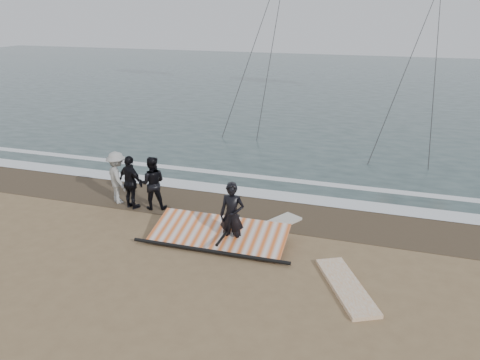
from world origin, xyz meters
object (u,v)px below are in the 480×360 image
(man_main, at_px, (232,215))
(board_white, at_px, (346,286))
(sail_rig, at_px, (218,233))
(board_cream, at_px, (270,227))

(man_main, distance_m, board_white, 3.67)
(man_main, relative_size, sail_rig, 0.42)
(board_cream, bearing_deg, board_white, -16.45)
(man_main, relative_size, board_white, 0.76)
(sail_rig, bearing_deg, man_main, -27.24)
(man_main, distance_m, sail_rig, 0.98)
(board_white, height_order, sail_rig, sail_rig)
(board_cream, distance_m, sail_rig, 1.76)
(board_cream, xyz_separation_m, sail_rig, (-1.28, -1.20, 0.15))
(man_main, bearing_deg, sail_rig, 150.74)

